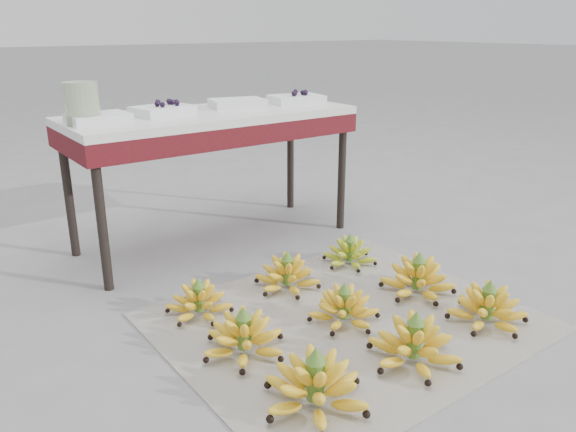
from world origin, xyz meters
TOP-DOWN VIEW (x-y plane):
  - ground at (0.00, 0.00)m, footprint 60.00×60.00m
  - newspaper_mat at (-0.02, 0.04)m, footprint 1.25×1.05m
  - bunch_front_left at (-0.41, -0.27)m, footprint 0.32×0.32m
  - bunch_front_center at (-0.03, -0.28)m, footprint 0.33×0.33m
  - bunch_front_right at (0.37, -0.27)m, footprint 0.33×0.33m
  - bunch_mid_left at (-0.43, 0.08)m, footprint 0.30×0.30m
  - bunch_mid_center at (-0.03, 0.04)m, footprint 0.32×0.32m
  - bunch_mid_right at (0.35, 0.04)m, footprint 0.33×0.33m
  - bunch_back_left at (-0.42, 0.39)m, footprint 0.26×0.26m
  - bunch_back_center at (-0.04, 0.38)m, footprint 0.32×0.32m
  - bunch_back_right at (0.33, 0.41)m, footprint 0.25×0.25m
  - vendor_table at (0.00, 1.02)m, footprint 1.32×0.53m
  - tray_far_left at (-0.52, 1.01)m, footprint 0.24×0.17m
  - tray_left at (-0.22, 1.06)m, footprint 0.28×0.22m
  - tray_right at (0.17, 1.06)m, footprint 0.28×0.23m
  - tray_far_right at (0.49, 1.02)m, footprint 0.28×0.23m
  - glass_jar at (-0.58, 1.00)m, footprint 0.17×0.17m

SIDE VIEW (x-z plane):
  - ground at x=0.00m, z-range 0.00..0.00m
  - newspaper_mat at x=-0.02m, z-range 0.00..0.01m
  - bunch_back_right at x=0.33m, z-range -0.02..0.13m
  - bunch_back_left at x=-0.42m, z-range -0.02..0.13m
  - bunch_mid_center at x=-0.03m, z-range -0.02..0.14m
  - bunch_back_center at x=-0.04m, z-range -0.02..0.14m
  - bunch_mid_left at x=-0.43m, z-range -0.02..0.15m
  - bunch_front_right at x=0.37m, z-range -0.02..0.15m
  - bunch_mid_right at x=0.35m, z-range -0.02..0.15m
  - bunch_front_center at x=-0.03m, z-range -0.02..0.15m
  - bunch_front_left at x=-0.41m, z-range -0.02..0.16m
  - vendor_table at x=0.00m, z-range 0.24..0.88m
  - tray_far_left at x=-0.52m, z-range 0.64..0.67m
  - tray_right at x=0.17m, z-range 0.64..0.68m
  - tray_left at x=-0.22m, z-range 0.63..0.69m
  - tray_far_right at x=0.49m, z-range 0.63..0.69m
  - glass_jar at x=-0.58m, z-range 0.64..0.80m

